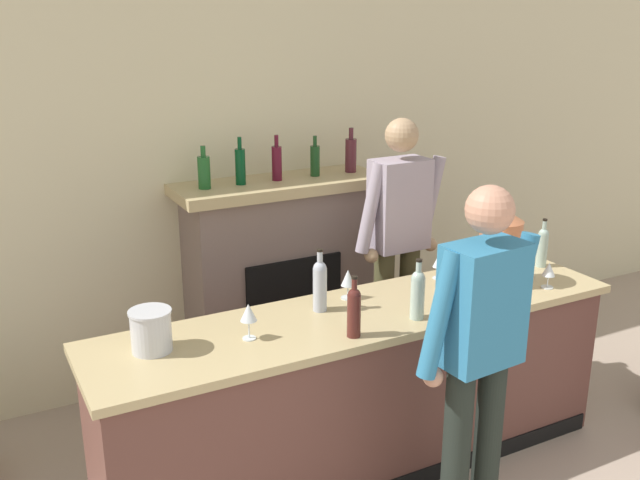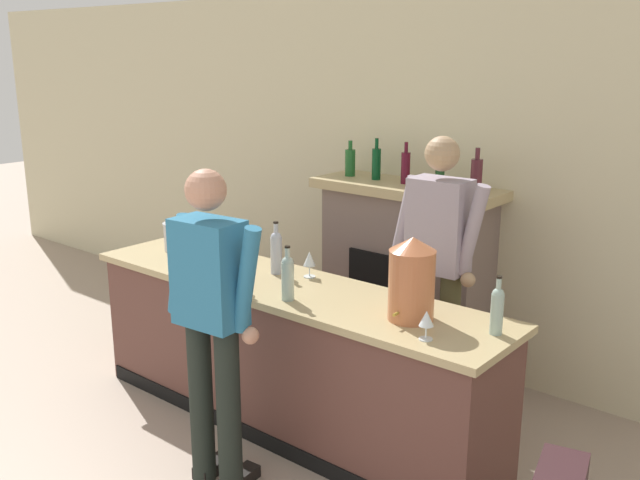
% 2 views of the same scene
% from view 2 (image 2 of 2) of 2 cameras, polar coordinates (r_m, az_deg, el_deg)
% --- Properties ---
extents(wall_back_panel, '(12.00, 0.07, 2.75)m').
position_cam_2_polar(wall_back_panel, '(5.28, 9.95, 4.46)').
color(wall_back_panel, beige).
rests_on(wall_back_panel, ground_plane).
extents(bar_counter, '(2.92, 0.68, 0.94)m').
position_cam_2_polar(bar_counter, '(4.52, -2.67, -9.18)').
color(bar_counter, brown).
rests_on(bar_counter, ground_plane).
extents(fireplace_stone, '(1.40, 0.52, 1.70)m').
position_cam_2_polar(fireplace_stone, '(5.29, 6.82, -2.80)').
color(fireplace_stone, '#7B6860').
rests_on(fireplace_stone, ground_plane).
extents(potted_plant_corner, '(0.47, 0.48, 0.71)m').
position_cam_2_polar(potted_plant_corner, '(6.46, -10.99, -3.58)').
color(potted_plant_corner, '#905C3A').
rests_on(potted_plant_corner, ground_plane).
extents(person_customer, '(0.66, 0.33, 1.76)m').
position_cam_2_polar(person_customer, '(3.75, -8.66, -6.23)').
color(person_customer, black).
rests_on(person_customer, ground_plane).
extents(person_bartender, '(0.66, 0.31, 1.83)m').
position_cam_2_polar(person_bartender, '(4.46, 9.33, -2.17)').
color(person_bartender, '#4B492A').
rests_on(person_bartender, ground_plane).
extents(copper_dispenser, '(0.25, 0.29, 0.45)m').
position_cam_2_polar(copper_dispenser, '(3.75, 7.35, -3.07)').
color(copper_dispenser, '#B96740').
rests_on(copper_dispenser, bar_counter).
extents(ice_bucket_steel, '(0.20, 0.20, 0.20)m').
position_cam_2_polar(ice_bucket_steel, '(5.14, -11.34, 0.28)').
color(ice_bucket_steel, silver).
rests_on(ice_bucket_steel, bar_counter).
extents(wine_bottle_port_short, '(0.07, 0.07, 0.34)m').
position_cam_2_polar(wine_bottle_port_short, '(4.52, -3.52, -0.84)').
color(wine_bottle_port_short, '#ABB2C2').
rests_on(wine_bottle_port_short, bar_counter).
extents(wine_bottle_chardonnay_pale, '(0.06, 0.06, 0.31)m').
position_cam_2_polar(wine_bottle_chardonnay_pale, '(3.67, 13.99, -5.34)').
color(wine_bottle_chardonnay_pale, '#9DB9AC').
rests_on(wine_bottle_chardonnay_pale, bar_counter).
extents(wine_bottle_burgundy_dark, '(0.07, 0.07, 0.32)m').
position_cam_2_polar(wine_bottle_burgundy_dark, '(4.04, -2.60, -2.89)').
color(wine_bottle_burgundy_dark, '#A8BFB3').
rests_on(wine_bottle_burgundy_dark, bar_counter).
extents(wine_bottle_rose_blush, '(0.07, 0.07, 0.31)m').
position_cam_2_polar(wine_bottle_rose_blush, '(4.28, -6.82, -2.01)').
color(wine_bottle_rose_blush, '#4A1D19').
rests_on(wine_bottle_rose_blush, bar_counter).
extents(wine_glass_back_row, '(0.08, 0.08, 0.17)m').
position_cam_2_polar(wine_glass_back_row, '(4.44, -0.85, -1.58)').
color(wine_glass_back_row, silver).
rests_on(wine_glass_back_row, bar_counter).
extents(wine_glass_front_left, '(0.08, 0.08, 0.16)m').
position_cam_2_polar(wine_glass_front_left, '(4.01, 7.34, -3.60)').
color(wine_glass_front_left, silver).
rests_on(wine_glass_front_left, bar_counter).
extents(wine_glass_front_right, '(0.08, 0.08, 0.18)m').
position_cam_2_polar(wine_glass_front_right, '(4.74, -8.83, -0.46)').
color(wine_glass_front_right, silver).
rests_on(wine_glass_front_right, bar_counter).
extents(wine_glass_near_bucket, '(0.07, 0.07, 0.15)m').
position_cam_2_polar(wine_glass_near_bucket, '(3.54, 8.51, -6.33)').
color(wine_glass_near_bucket, silver).
rests_on(wine_glass_near_bucket, bar_counter).
extents(wine_glass_by_dispenser, '(0.07, 0.07, 0.15)m').
position_cam_2_polar(wine_glass_by_dispenser, '(4.10, 5.99, -3.25)').
color(wine_glass_by_dispenser, silver).
rests_on(wine_glass_by_dispenser, bar_counter).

